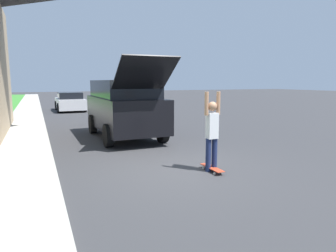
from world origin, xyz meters
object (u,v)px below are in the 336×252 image
object	(u,v)px
skateboarder	(212,131)
skateboard	(212,168)
suv_parked	(124,107)
car_down_street	(70,102)

from	to	relation	value
skateboarder	skateboard	xyz separation A→B (m)	(0.01, -0.03, -0.90)
skateboard	suv_parked	bearing A→B (deg)	97.95
car_down_street	skateboard	bearing A→B (deg)	-85.03
car_down_street	skateboarder	distance (m)	17.07
car_down_street	skateboarder	bearing A→B (deg)	-85.04
suv_parked	skateboard	world-z (taller)	suv_parked
suv_parked	skateboard	size ratio (longest dim) A/B	6.67
skateboarder	car_down_street	bearing A→B (deg)	94.96
skateboarder	skateboard	distance (m)	0.90
suv_parked	skateboarder	bearing A→B (deg)	-82.06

